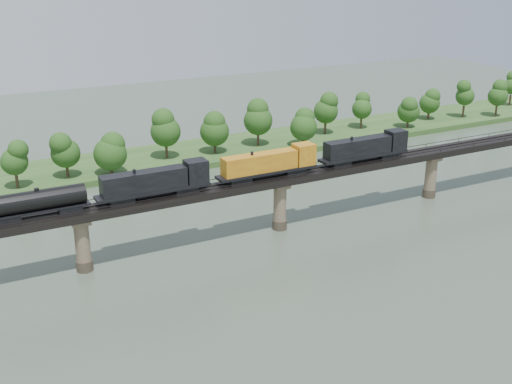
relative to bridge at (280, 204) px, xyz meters
name	(u,v)px	position (x,y,z in m)	size (l,w,h in m)	color
ground	(368,292)	(0.00, -30.00, -5.46)	(400.00, 400.00, 0.00)	#394838
far_bank	(181,156)	(0.00, 55.00, -4.66)	(300.00, 24.00, 1.60)	#2B4D1E
bridge	(280,204)	(0.00, 0.00, 0.00)	(236.00, 30.00, 11.50)	#473A2D
bridge_superstructure	(280,174)	(0.00, 0.00, 6.33)	(220.00, 4.90, 0.75)	black
far_treeline	(157,135)	(-8.21, 50.52, 3.37)	(289.06, 17.54, 13.60)	#382619
freight_train	(232,170)	(-10.62, 0.00, 8.87)	(85.93, 3.35, 5.91)	black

